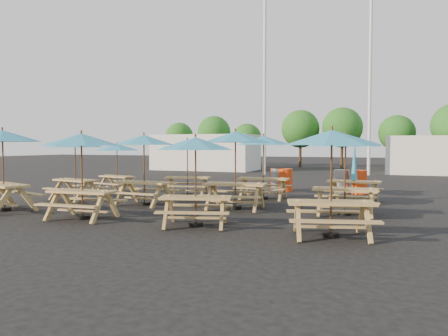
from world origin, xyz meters
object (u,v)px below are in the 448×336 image
at_px(picnic_unit_4, 144,144).
at_px(picnic_unit_11, 354,176).
at_px(waste_bin_1, 286,180).
at_px(picnic_unit_8, 263,144).
at_px(waste_bin_3, 341,181).
at_px(waste_bin_0, 278,179).
at_px(picnic_unit_3, 81,144).
at_px(waste_bin_2, 278,179).
at_px(picnic_unit_7, 235,141).
at_px(picnic_unit_10, 346,145).
at_px(picnic_unit_9, 332,144).
at_px(waste_bin_4, 359,182).
at_px(picnic_unit_2, 117,150).
at_px(picnic_unit_0, 3,141).
at_px(picnic_unit_5, 187,147).
at_px(picnic_unit_6, 196,149).
at_px(picnic_unit_1, 75,146).

distance_m(picnic_unit_4, picnic_unit_11, 7.20).
bearing_deg(picnic_unit_11, waste_bin_1, 144.56).
xyz_separation_m(picnic_unit_8, picnic_unit_11, (3.15, 0.27, -1.09)).
bearing_deg(waste_bin_3, waste_bin_0, 177.34).
relative_size(picnic_unit_11, waste_bin_3, 2.31).
relative_size(picnic_unit_3, waste_bin_2, 2.37).
xyz_separation_m(picnic_unit_7, picnic_unit_10, (3.25, 0.08, -0.12)).
distance_m(picnic_unit_9, waste_bin_4, 8.94).
relative_size(picnic_unit_2, picnic_unit_7, 0.91).
bearing_deg(picnic_unit_10, picnic_unit_0, -168.22).
bearing_deg(picnic_unit_3, waste_bin_2, 68.47).
height_order(picnic_unit_4, picnic_unit_5, picnic_unit_4).
height_order(picnic_unit_6, waste_bin_4, picnic_unit_6).
height_order(picnic_unit_10, picnic_unit_11, picnic_unit_10).
distance_m(picnic_unit_3, picnic_unit_10, 7.21).
relative_size(picnic_unit_5, waste_bin_2, 2.42).
bearing_deg(picnic_unit_2, waste_bin_4, 30.39).
height_order(picnic_unit_5, picnic_unit_8, picnic_unit_8).
relative_size(picnic_unit_11, waste_bin_1, 2.31).
relative_size(picnic_unit_0, picnic_unit_11, 1.24).
bearing_deg(picnic_unit_9, picnic_unit_5, 121.56).
relative_size(waste_bin_1, waste_bin_3, 1.00).
xyz_separation_m(picnic_unit_0, picnic_unit_5, (3.39, 5.52, -0.20)).
relative_size(picnic_unit_1, picnic_unit_3, 1.03).
relative_size(picnic_unit_10, waste_bin_0, 2.34).
distance_m(picnic_unit_2, waste_bin_4, 10.02).
relative_size(picnic_unit_5, picnic_unit_11, 1.05).
distance_m(picnic_unit_5, waste_bin_4, 7.04).
xyz_separation_m(picnic_unit_7, waste_bin_0, (-0.16, 5.92, -1.60)).
relative_size(picnic_unit_1, picnic_unit_9, 0.93).
bearing_deg(picnic_unit_0, picnic_unit_5, 77.67).
bearing_deg(waste_bin_1, picnic_unit_3, -110.97).
bearing_deg(picnic_unit_1, picnic_unit_3, -35.73).
bearing_deg(picnic_unit_0, waste_bin_1, 71.83).
xyz_separation_m(picnic_unit_7, picnic_unit_8, (0.10, 2.73, -0.07)).
relative_size(picnic_unit_4, picnic_unit_9, 0.91).
xyz_separation_m(picnic_unit_4, picnic_unit_8, (3.20, 2.94, 0.00)).
bearing_deg(waste_bin_1, picnic_unit_9, -70.85).
distance_m(waste_bin_1, waste_bin_4, 3.02).
distance_m(picnic_unit_6, waste_bin_0, 9.03).
bearing_deg(waste_bin_0, picnic_unit_6, -88.58).
bearing_deg(picnic_unit_0, picnic_unit_1, 104.41).
relative_size(picnic_unit_1, waste_bin_0, 2.44).
xyz_separation_m(picnic_unit_0, picnic_unit_9, (9.62, -0.26, -0.11)).
bearing_deg(waste_bin_2, picnic_unit_11, -40.62).
relative_size(picnic_unit_0, waste_bin_0, 2.87).
xyz_separation_m(picnic_unit_4, waste_bin_1, (3.32, 5.95, -1.52)).
distance_m(picnic_unit_3, waste_bin_1, 9.64).
distance_m(picnic_unit_4, waste_bin_0, 6.97).
relative_size(picnic_unit_6, picnic_unit_7, 1.01).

